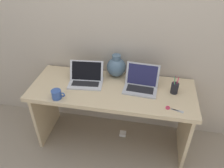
# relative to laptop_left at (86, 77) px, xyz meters

# --- Properties ---
(ground_plane) EXTENTS (6.00, 6.00, 0.00)m
(ground_plane) POSITION_rel_laptop_left_xyz_m (0.26, -0.06, -0.75)
(ground_plane) COLOR gray
(back_wall) EXTENTS (4.40, 0.04, 2.40)m
(back_wall) POSITION_rel_laptop_left_xyz_m (0.26, 0.27, 0.45)
(back_wall) COLOR #BCAD99
(back_wall) RESTS_ON ground
(desk) EXTENTS (1.53, 0.58, 0.70)m
(desk) POSITION_rel_laptop_left_xyz_m (0.26, -0.06, -0.20)
(desk) COLOR #D1B78C
(desk) RESTS_ON ground
(laptop_left) EXTENTS (0.34, 0.25, 0.20)m
(laptop_left) POSITION_rel_laptop_left_xyz_m (0.00, 0.00, 0.00)
(laptop_left) COLOR silver
(laptop_left) RESTS_ON desk
(laptop_right) EXTENTS (0.32, 0.25, 0.22)m
(laptop_right) POSITION_rel_laptop_left_xyz_m (0.52, 0.01, 0.01)
(laptop_right) COLOR #B2B2B7
(laptop_right) RESTS_ON desk
(green_vase) EXTENTS (0.19, 0.19, 0.23)m
(green_vase) POSITION_rel_laptop_left_xyz_m (0.26, 0.17, 0.05)
(green_vase) COLOR slate
(green_vase) RESTS_ON desk
(coffee_mug) EXTENTS (0.12, 0.09, 0.08)m
(coffee_mug) POSITION_rel_laptop_left_xyz_m (-0.18, -0.29, -0.01)
(coffee_mug) COLOR #335199
(coffee_mug) RESTS_ON desk
(pen_cup) EXTENTS (0.07, 0.07, 0.17)m
(pen_cup) POSITION_rel_laptop_left_xyz_m (0.82, -0.02, 0.00)
(pen_cup) COLOR black
(pen_cup) RESTS_ON desk
(scissors) EXTENTS (0.15, 0.07, 0.01)m
(scissors) POSITION_rel_laptop_left_xyz_m (0.79, -0.25, -0.05)
(scissors) COLOR #B7B7BC
(scissors) RESTS_ON desk
(power_brick) EXTENTS (0.07, 0.07, 0.03)m
(power_brick) POSITION_rel_laptop_left_xyz_m (0.37, 0.03, -0.74)
(power_brick) COLOR white
(power_brick) RESTS_ON ground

